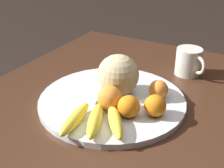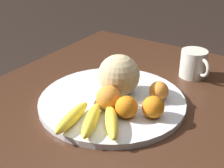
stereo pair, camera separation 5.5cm
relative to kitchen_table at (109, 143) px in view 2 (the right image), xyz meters
name	(u,v)px [view 2 (the right image)]	position (x,y,z in m)	size (l,w,h in m)	color
kitchen_table	(109,143)	(0.00, 0.00, 0.00)	(1.28, 0.94, 0.76)	#3D2316
fruit_bowl	(112,100)	(-0.06, -0.02, 0.12)	(0.45, 0.45, 0.02)	silver
melon	(119,75)	(-0.09, -0.02, 0.19)	(0.13, 0.13, 0.13)	#C6B284
banana_bunch	(92,119)	(0.09, 0.01, 0.14)	(0.20, 0.19, 0.03)	#473819
orange_front_left	(153,107)	(-0.03, 0.13, 0.16)	(0.06, 0.06, 0.06)	orange
orange_front_right	(159,91)	(-0.13, 0.10, 0.15)	(0.06, 0.06, 0.06)	orange
orange_mid_center	(126,107)	(0.01, 0.06, 0.16)	(0.06, 0.06, 0.06)	orange
orange_back_left	(110,98)	(0.00, 0.00, 0.16)	(0.07, 0.07, 0.07)	orange
produce_tag	(141,105)	(-0.07, 0.07, 0.13)	(0.08, 0.05, 0.00)	white
ceramic_mug	(194,64)	(-0.38, 0.12, 0.16)	(0.10, 0.12, 0.10)	beige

